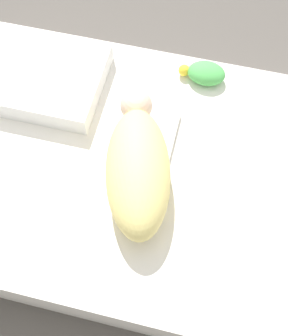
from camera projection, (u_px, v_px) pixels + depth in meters
ground_plane at (149, 188)px, 1.56m from camera, size 12.00×12.00×0.00m
bed_mattress at (149, 178)px, 1.50m from camera, size 1.60×0.91×0.15m
burp_cloth at (149, 135)px, 1.47m from camera, size 0.16×0.20×0.02m
swaddled_baby at (138, 167)px, 1.34m from camera, size 0.29×0.50×0.16m
pillow at (43, 77)px, 1.54m from camera, size 0.39×0.32×0.07m
turtle_plush at (205, 73)px, 1.56m from camera, size 0.16×0.09×0.06m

